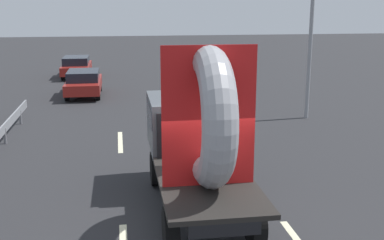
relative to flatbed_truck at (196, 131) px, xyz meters
name	(u,v)px	position (x,y,z in m)	size (l,w,h in m)	color
ground_plane	(201,220)	(-0.03, -0.87, -1.83)	(120.00, 120.00, 0.00)	#28282B
flatbed_truck	(196,131)	(0.00, 0.00, 0.00)	(2.02, 5.74, 3.98)	black
distant_sedan	(84,82)	(-3.55, 14.58, -1.12)	(1.73, 4.04, 1.32)	black
traffic_light	(312,11)	(6.03, 8.13, 2.58)	(0.42, 0.36, 6.89)	gray
lane_dash_left_far	(120,142)	(-1.77, 5.69, -1.83)	(2.63, 0.16, 0.01)	beige
lane_dash_right_far	(218,135)	(1.77, 5.99, -1.83)	(2.89, 0.16, 0.01)	beige
oncoming_car	(77,66)	(-4.42, 21.19, -1.12)	(1.74, 4.05, 1.32)	black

